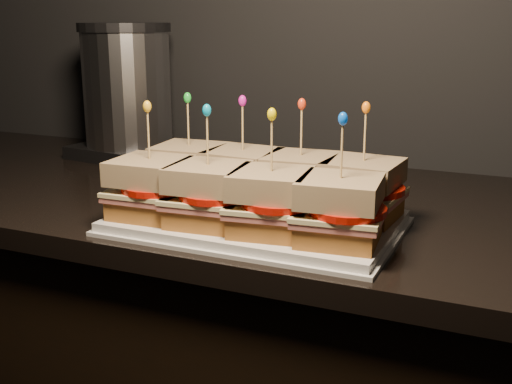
% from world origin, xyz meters
% --- Properties ---
extents(granite_slab, '(2.50, 0.64, 0.03)m').
position_xyz_m(granite_slab, '(0.63, 1.69, 0.91)').
color(granite_slab, black).
rests_on(granite_slab, cabinet).
extents(platter, '(0.40, 0.25, 0.02)m').
position_xyz_m(platter, '(0.42, 1.52, 0.93)').
color(platter, white).
rests_on(platter, granite_slab).
extents(platter_rim, '(0.41, 0.26, 0.01)m').
position_xyz_m(platter_rim, '(0.42, 1.52, 0.93)').
color(platter_rim, white).
rests_on(platter_rim, granite_slab).
extents(sandwich_0_bread_bot, '(0.11, 0.11, 0.03)m').
position_xyz_m(sandwich_0_bread_bot, '(0.28, 1.57, 0.96)').
color(sandwich_0_bread_bot, brown).
rests_on(sandwich_0_bread_bot, platter).
extents(sandwich_0_ham, '(0.12, 0.11, 0.01)m').
position_xyz_m(sandwich_0_ham, '(0.28, 1.57, 0.97)').
color(sandwich_0_ham, '#B15350').
rests_on(sandwich_0_ham, sandwich_0_bread_bot).
extents(sandwich_0_cheese, '(0.12, 0.11, 0.01)m').
position_xyz_m(sandwich_0_cheese, '(0.28, 1.57, 0.98)').
color(sandwich_0_cheese, beige).
rests_on(sandwich_0_cheese, sandwich_0_ham).
extents(sandwich_0_tomato, '(0.10, 0.10, 0.01)m').
position_xyz_m(sandwich_0_tomato, '(0.29, 1.57, 0.99)').
color(sandwich_0_tomato, '#BC1408').
rests_on(sandwich_0_tomato, sandwich_0_cheese).
extents(sandwich_0_bread_top, '(0.11, 0.11, 0.03)m').
position_xyz_m(sandwich_0_bread_top, '(0.28, 1.57, 1.01)').
color(sandwich_0_bread_top, '#532E0E').
rests_on(sandwich_0_bread_top, sandwich_0_tomato).
extents(sandwich_0_pick, '(0.00, 0.00, 0.09)m').
position_xyz_m(sandwich_0_pick, '(0.28, 1.57, 1.06)').
color(sandwich_0_pick, tan).
rests_on(sandwich_0_pick, sandwich_0_bread_top).
extents(sandwich_0_frill, '(0.01, 0.01, 0.02)m').
position_xyz_m(sandwich_0_frill, '(0.28, 1.57, 1.10)').
color(sandwich_0_frill, green).
rests_on(sandwich_0_frill, sandwich_0_pick).
extents(sandwich_1_bread_bot, '(0.10, 0.10, 0.03)m').
position_xyz_m(sandwich_1_bread_bot, '(0.38, 1.57, 0.96)').
color(sandwich_1_bread_bot, brown).
rests_on(sandwich_1_bread_bot, platter).
extents(sandwich_1_ham, '(0.11, 0.11, 0.01)m').
position_xyz_m(sandwich_1_ham, '(0.38, 1.57, 0.97)').
color(sandwich_1_ham, '#B15350').
rests_on(sandwich_1_ham, sandwich_1_bread_bot).
extents(sandwich_1_cheese, '(0.12, 0.11, 0.01)m').
position_xyz_m(sandwich_1_cheese, '(0.38, 1.57, 0.98)').
color(sandwich_1_cheese, beige).
rests_on(sandwich_1_cheese, sandwich_1_ham).
extents(sandwich_1_tomato, '(0.10, 0.10, 0.01)m').
position_xyz_m(sandwich_1_tomato, '(0.39, 1.57, 0.99)').
color(sandwich_1_tomato, '#BC1408').
rests_on(sandwich_1_tomato, sandwich_1_cheese).
extents(sandwich_1_bread_top, '(0.11, 0.11, 0.03)m').
position_xyz_m(sandwich_1_bread_top, '(0.38, 1.57, 1.01)').
color(sandwich_1_bread_top, '#532E0E').
rests_on(sandwich_1_bread_top, sandwich_1_tomato).
extents(sandwich_1_pick, '(0.00, 0.00, 0.09)m').
position_xyz_m(sandwich_1_pick, '(0.38, 1.57, 1.06)').
color(sandwich_1_pick, tan).
rests_on(sandwich_1_pick, sandwich_1_bread_top).
extents(sandwich_1_frill, '(0.01, 0.01, 0.02)m').
position_xyz_m(sandwich_1_frill, '(0.38, 1.57, 1.10)').
color(sandwich_1_frill, '#CE149B').
rests_on(sandwich_1_frill, sandwich_1_pick).
extents(sandwich_2_bread_bot, '(0.11, 0.11, 0.03)m').
position_xyz_m(sandwich_2_bread_bot, '(0.47, 1.57, 0.96)').
color(sandwich_2_bread_bot, brown).
rests_on(sandwich_2_bread_bot, platter).
extents(sandwich_2_ham, '(0.12, 0.11, 0.01)m').
position_xyz_m(sandwich_2_ham, '(0.47, 1.57, 0.97)').
color(sandwich_2_ham, '#B15350').
rests_on(sandwich_2_ham, sandwich_2_bread_bot).
extents(sandwich_2_cheese, '(0.12, 0.12, 0.01)m').
position_xyz_m(sandwich_2_cheese, '(0.47, 1.57, 0.98)').
color(sandwich_2_cheese, beige).
rests_on(sandwich_2_cheese, sandwich_2_ham).
extents(sandwich_2_tomato, '(0.10, 0.10, 0.01)m').
position_xyz_m(sandwich_2_tomato, '(0.48, 1.57, 0.99)').
color(sandwich_2_tomato, '#BC1408').
rests_on(sandwich_2_tomato, sandwich_2_cheese).
extents(sandwich_2_bread_top, '(0.11, 0.11, 0.03)m').
position_xyz_m(sandwich_2_bread_top, '(0.47, 1.57, 1.01)').
color(sandwich_2_bread_top, '#532E0E').
rests_on(sandwich_2_bread_top, sandwich_2_tomato).
extents(sandwich_2_pick, '(0.00, 0.00, 0.09)m').
position_xyz_m(sandwich_2_pick, '(0.47, 1.57, 1.06)').
color(sandwich_2_pick, tan).
rests_on(sandwich_2_pick, sandwich_2_bread_top).
extents(sandwich_2_frill, '(0.01, 0.01, 0.02)m').
position_xyz_m(sandwich_2_frill, '(0.47, 1.57, 1.10)').
color(sandwich_2_frill, red).
rests_on(sandwich_2_frill, sandwich_2_pick).
extents(sandwich_3_bread_bot, '(0.11, 0.11, 0.03)m').
position_xyz_m(sandwich_3_bread_bot, '(0.56, 1.57, 0.96)').
color(sandwich_3_bread_bot, brown).
rests_on(sandwich_3_bread_bot, platter).
extents(sandwich_3_ham, '(0.12, 0.11, 0.01)m').
position_xyz_m(sandwich_3_ham, '(0.56, 1.57, 0.97)').
color(sandwich_3_ham, '#B15350').
rests_on(sandwich_3_ham, sandwich_3_bread_bot).
extents(sandwich_3_cheese, '(0.12, 0.11, 0.01)m').
position_xyz_m(sandwich_3_cheese, '(0.56, 1.57, 0.98)').
color(sandwich_3_cheese, beige).
rests_on(sandwich_3_cheese, sandwich_3_ham).
extents(sandwich_3_tomato, '(0.10, 0.10, 0.01)m').
position_xyz_m(sandwich_3_tomato, '(0.58, 1.57, 0.99)').
color(sandwich_3_tomato, '#BC1408').
rests_on(sandwich_3_tomato, sandwich_3_cheese).
extents(sandwich_3_bread_top, '(0.11, 0.11, 0.03)m').
position_xyz_m(sandwich_3_bread_top, '(0.56, 1.57, 1.01)').
color(sandwich_3_bread_top, '#532E0E').
rests_on(sandwich_3_bread_top, sandwich_3_tomato).
extents(sandwich_3_pick, '(0.00, 0.00, 0.09)m').
position_xyz_m(sandwich_3_pick, '(0.56, 1.57, 1.06)').
color(sandwich_3_pick, tan).
rests_on(sandwich_3_pick, sandwich_3_bread_top).
extents(sandwich_3_frill, '(0.01, 0.01, 0.02)m').
position_xyz_m(sandwich_3_frill, '(0.56, 1.57, 1.10)').
color(sandwich_3_frill, orange).
rests_on(sandwich_3_frill, sandwich_3_pick).
extents(sandwich_4_bread_bot, '(0.10, 0.10, 0.03)m').
position_xyz_m(sandwich_4_bread_bot, '(0.28, 1.46, 0.96)').
color(sandwich_4_bread_bot, brown).
rests_on(sandwich_4_bread_bot, platter).
extents(sandwich_4_ham, '(0.11, 0.11, 0.01)m').
position_xyz_m(sandwich_4_ham, '(0.28, 1.46, 0.97)').
color(sandwich_4_ham, '#B15350').
rests_on(sandwich_4_ham, sandwich_4_bread_bot).
extents(sandwich_4_cheese, '(0.12, 0.11, 0.01)m').
position_xyz_m(sandwich_4_cheese, '(0.28, 1.46, 0.98)').
color(sandwich_4_cheese, beige).
rests_on(sandwich_4_cheese, sandwich_4_ham).
extents(sandwich_4_tomato, '(0.10, 0.10, 0.01)m').
position_xyz_m(sandwich_4_tomato, '(0.29, 1.45, 0.99)').
color(sandwich_4_tomato, '#BC1408').
rests_on(sandwich_4_tomato, sandwich_4_cheese).
extents(sandwich_4_bread_top, '(0.10, 0.10, 0.03)m').
position_xyz_m(sandwich_4_bread_top, '(0.28, 1.46, 1.01)').
color(sandwich_4_bread_top, '#532E0E').
rests_on(sandwich_4_bread_top, sandwich_4_tomato).
extents(sandwich_4_pick, '(0.00, 0.00, 0.09)m').
position_xyz_m(sandwich_4_pick, '(0.28, 1.46, 1.06)').
color(sandwich_4_pick, tan).
rests_on(sandwich_4_pick, sandwich_4_bread_top).
extents(sandwich_4_frill, '(0.01, 0.01, 0.02)m').
position_xyz_m(sandwich_4_frill, '(0.28, 1.46, 1.10)').
color(sandwich_4_frill, gold).
rests_on(sandwich_4_frill, sandwich_4_pick).
extents(sandwich_5_bread_bot, '(0.11, 0.11, 0.03)m').
position_xyz_m(sandwich_5_bread_bot, '(0.38, 1.46, 0.96)').
color(sandwich_5_bread_bot, brown).
rests_on(sandwich_5_bread_bot, platter).
extents(sandwich_5_ham, '(0.12, 0.11, 0.01)m').
position_xyz_m(sandwich_5_ham, '(0.38, 1.46, 0.97)').
color(sandwich_5_ham, '#B15350').
rests_on(sandwich_5_ham, sandwich_5_bread_bot).
extents(sandwich_5_cheese, '(0.12, 0.12, 0.01)m').
position_xyz_m(sandwich_5_cheese, '(0.38, 1.46, 0.98)').
color(sandwich_5_cheese, beige).
rests_on(sandwich_5_cheese, sandwich_5_ham).
extents(sandwich_5_tomato, '(0.10, 0.10, 0.01)m').
position_xyz_m(sandwich_5_tomato, '(0.39, 1.45, 0.99)').
color(sandwich_5_tomato, '#BC1408').
rests_on(sandwich_5_tomato, sandwich_5_cheese).
extents(sandwich_5_bread_top, '(0.11, 0.11, 0.03)m').
position_xyz_m(sandwich_5_bread_top, '(0.38, 1.46, 1.01)').
color(sandwich_5_bread_top, '#532E0E').
rests_on(sandwich_5_bread_top, sandwich_5_tomato).
extents(sandwich_5_pick, '(0.00, 0.00, 0.09)m').
position_xyz_m(sandwich_5_pick, '(0.38, 1.46, 1.06)').
color(sandwich_5_pick, tan).
rests_on(sandwich_5_pick, sandwich_5_bread_top).
extents(sandwich_5_frill, '(0.01, 0.01, 0.02)m').
position_xyz_m(sandwich_5_frill, '(0.38, 1.46, 1.10)').
color(sandwich_5_frill, '#088CB6').
rests_on(sandwich_5_frill, sandwich_5_pick).
extents(sandwich_6_bread_bot, '(0.11, 0.11, 0.03)m').
position_xyz_m(sandwich_6_bread_bot, '(0.47, 1.46, 0.96)').
color(sandwich_6_bread_bot, brown).
rests_on(sandwich_6_bread_bot, platter).
extents(sandwich_6_ham, '(0.12, 0.12, 0.01)m').
position_xyz_m(sandwich_6_ham, '(0.47, 1.46, 0.97)').
color(sandwich_6_ham, '#B15350').
rests_on(sandwich_6_ham, sandwich_6_bread_bot).
extents(sandwich_6_cheese, '(0.12, 0.12, 0.01)m').
position_xyz_m(sandwich_6_cheese, '(0.47, 1.46, 0.98)').
color(sandwich_6_cheese, beige).
rests_on(sandwich_6_cheese, sandwich_6_ham).
extents(sandwich_6_tomato, '(0.10, 0.10, 0.01)m').
position_xyz_m(sandwich_6_tomato, '(0.48, 1.45, 0.99)').
color(sandwich_6_tomato, '#BC1408').
rests_on(sandwich_6_tomato, sandwich_6_cheese).
extents(sandwich_6_bread_top, '(0.11, 0.11, 0.03)m').
position_xyz_m(sandwich_6_bread_top, '(0.47, 1.46, 1.01)').
color(sandwich_6_bread_top, '#532E0E').
rests_on(sandwich_6_bread_top, sandwich_6_tomato).
extents(sandwich_6_pick, '(0.00, 0.00, 0.09)m').
position_xyz_m(sandwich_6_pick, '(0.47, 1.46, 1.06)').
color(sandwich_6_pick, tan).
rests_on(sandwich_6_pick, sandwich_6_bread_top).
extents(sandwich_6_frill, '(0.01, 0.01, 0.02)m').
position_xyz_m(sandwich_6_frill, '(0.47, 1.46, 1.10)').
color(sandwich_6_frill, '#EBCA03').
rests_on(sandwich_6_frill, sandwich_6_pick).
extents(sandwich_7_bread_bot, '(0.11, 0.11, 0.03)m').
position_xyz_m(sandwich_7_bread_bot, '(0.56, 1.46, 0.96)').
color(sandwich_7_bread_bot, brown).
rests_on(sandwich_7_bread_bot, platter).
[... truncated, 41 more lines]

